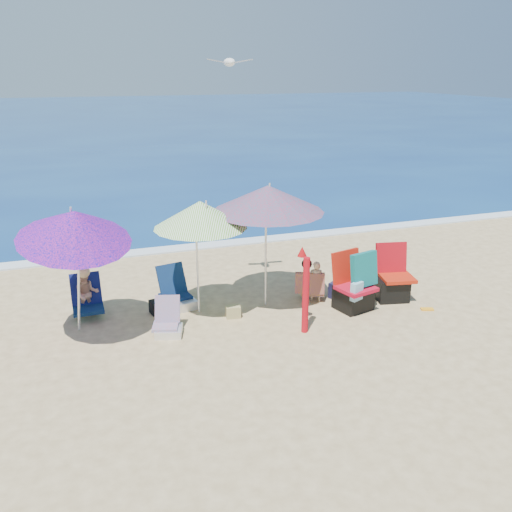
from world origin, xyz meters
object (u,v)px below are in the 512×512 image
object	(u,v)px
umbrella_blue	(75,226)
person_center	(313,282)
person_left	(87,293)
seagull	(229,62)
furled_umbrella	(305,287)
chair_navy	(177,296)
umbrella_turquoise	(268,199)
umbrella_striped	(200,214)
chair_rainbow	(168,325)
camp_chair_left	(392,283)
camp_chair_right	(355,289)

from	to	relation	value
umbrella_blue	person_center	bearing A→B (deg)	3.42
person_left	seagull	world-z (taller)	seagull
umbrella_blue	furled_umbrella	bearing A→B (deg)	-13.76
seagull	chair_navy	bearing A→B (deg)	-174.87
umbrella_blue	seagull	distance (m)	3.84
person_center	umbrella_blue	bearing A→B (deg)	-176.58
umbrella_turquoise	umbrella_blue	bearing A→B (deg)	-173.36
umbrella_striped	chair_rainbow	xyz separation A→B (m)	(-0.75, -0.52, -1.74)
chair_rainbow	seagull	bearing A→B (deg)	37.77
seagull	umbrella_turquoise	bearing A→B (deg)	-48.54
chair_rainbow	person_center	distance (m)	2.95
umbrella_turquoise	camp_chair_left	bearing A→B (deg)	-12.54
furled_umbrella	camp_chair_left	distance (m)	2.36
furled_umbrella	chair_rainbow	distance (m)	2.42
seagull	umbrella_striped	bearing A→B (deg)	-139.56
umbrella_striped	chair_navy	size ratio (longest dim) A/B	2.61
person_left	person_center	bearing A→B (deg)	-9.59
furled_umbrella	chair_navy	size ratio (longest dim) A/B	1.79
umbrella_turquoise	chair_navy	distance (m)	2.54
umbrella_turquoise	umbrella_blue	size ratio (longest dim) A/B	0.97
umbrella_striped	person_center	size ratio (longest dim) A/B	2.63
chair_navy	person_left	world-z (taller)	person_left
umbrella_turquoise	camp_chair_left	size ratio (longest dim) A/B	2.18
furled_umbrella	chair_navy	xyz separation A→B (m)	(-1.86, 1.73, -0.62)
furled_umbrella	seagull	distance (m)	4.08
chair_navy	chair_rainbow	xyz separation A→B (m)	(-0.37, -1.07, -0.04)
umbrella_blue	seagull	world-z (taller)	seagull
furled_umbrella	chair_rainbow	size ratio (longest dim) A/B	2.26
umbrella_turquoise	camp_chair_left	xyz separation A→B (m)	(2.40, -0.53, -1.75)
camp_chair_left	person_left	bearing A→B (deg)	169.01
person_center	chair_rainbow	bearing A→B (deg)	-171.11
chair_navy	person_left	xyz separation A→B (m)	(-1.62, 0.09, 0.25)
umbrella_turquoise	furled_umbrella	xyz separation A→B (m)	(0.21, -1.26, -1.25)
umbrella_turquoise	person_center	xyz separation A→B (m)	(0.89, -0.14, -1.67)
chair_rainbow	camp_chair_left	xyz separation A→B (m)	(4.42, 0.06, 0.16)
umbrella_striped	umbrella_turquoise	bearing A→B (deg)	3.01
umbrella_turquoise	chair_navy	world-z (taller)	umbrella_turquoise
umbrella_blue	person_left	bearing A→B (deg)	85.85
chair_navy	person_center	world-z (taller)	person_center
umbrella_turquoise	camp_chair_left	distance (m)	3.02
furled_umbrella	seagull	xyz separation A→B (m)	(-0.72, 1.83, 3.57)
person_center	chair_navy	bearing A→B (deg)	166.43
umbrella_turquoise	camp_chair_left	world-z (taller)	umbrella_turquoise
furled_umbrella	umbrella_blue	bearing A→B (deg)	166.24
camp_chair_left	seagull	bearing A→B (deg)	159.09
chair_navy	camp_chair_right	bearing A→B (deg)	-21.58
chair_rainbow	camp_chair_right	size ratio (longest dim) A/B	0.57
umbrella_striped	furled_umbrella	world-z (taller)	umbrella_striped
person_left	umbrella_striped	bearing A→B (deg)	-17.55
umbrella_striped	chair_navy	xyz separation A→B (m)	(-0.38, 0.54, -1.71)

